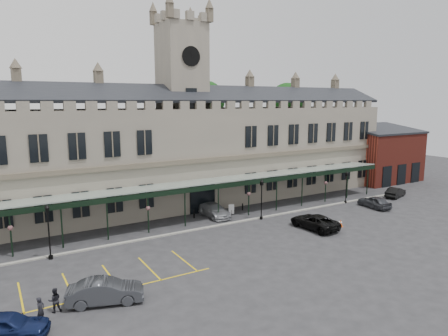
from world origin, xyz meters
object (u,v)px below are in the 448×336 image
clock_tower (182,99)px  car_right_b (395,192)px  car_taxi (214,210)px  lamp_post_mid (262,196)px  car_left_a (7,326)px  traffic_cone (340,223)px  car_right_a (374,202)px  sign_board (231,209)px  car_left_b (105,291)px  person_a (41,310)px  lamp_post_right (346,184)px  station_building (183,153)px  car_van (314,222)px  lamp_post_left (48,227)px  person_b (55,300)px

clock_tower → car_right_b: bearing=-24.6°
car_taxi → lamp_post_mid: bearing=-43.1°
car_left_a → car_right_b: car_left_a is taller
traffic_cone → car_right_a: bearing=19.2°
sign_board → car_right_b: (23.41, -4.53, 0.13)m
traffic_cone → car_right_a: 9.76m
car_left_b → car_right_b: size_ratio=1.17×
person_a → lamp_post_right: bearing=-32.1°
clock_tower → traffic_cone: size_ratio=32.90×
station_building → car_van: bearing=-66.6°
sign_board → car_van: 9.97m
lamp_post_right → car_van: lamp_post_right is taller
clock_tower → car_van: clock_tower is taller
lamp_post_right → car_van: bearing=-152.2°
lamp_post_left → car_left_a: 11.68m
lamp_post_left → person_b: bearing=-96.0°
lamp_post_left → car_left_b: lamp_post_left is taller
car_taxi → car_left_b: bearing=-140.4°
car_taxi → sign_board: bearing=-4.7°
car_taxi → car_right_a: (18.67, -6.80, 0.00)m
station_building → car_van: (7.00, -16.20, -5.72)m
station_building → car_taxi: size_ratio=11.79×
car_right_a → car_right_b: 7.30m
car_left_b → car_right_b: 42.22m
clock_tower → car_right_a: bearing=-36.4°
station_building → sign_board: size_ratio=52.86×
car_right_b → car_taxi: bearing=63.0°
car_left_a → car_left_b: 5.82m
car_left_b → car_right_a: size_ratio=1.12×
lamp_post_mid → lamp_post_right: size_ratio=1.09×
sign_board → car_van: car_van is taller
lamp_post_mid → traffic_cone: 8.75m
lamp_post_right → car_left_a: (-38.78, -11.31, -1.70)m
lamp_post_left → sign_board: (19.90, 3.66, -2.23)m
lamp_post_mid → car_taxi: lamp_post_mid is taller
lamp_post_mid → car_taxi: 5.71m
car_left_a → car_right_a: car_left_a is taller
car_left_b → person_b: 3.02m
car_left_b → car_right_b: car_left_b is taller
lamp_post_right → car_taxi: size_ratio=0.81×
lamp_post_right → car_taxi: lamp_post_right is taller
clock_tower → car_right_a: size_ratio=5.72×
lamp_post_left → lamp_post_right: bearing=0.7°
lamp_post_left → clock_tower: bearing=32.5°
lamp_post_left → car_van: size_ratio=0.87×
station_building → sign_board: bearing=-70.6°
traffic_cone → car_left_b: (-25.11, -3.47, 0.43)m
person_a → car_van: bearing=-37.5°
car_left_a → person_b: size_ratio=2.85×
car_right_a → person_b: size_ratio=2.78×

